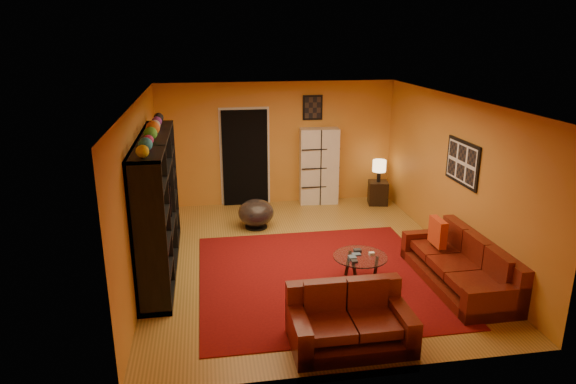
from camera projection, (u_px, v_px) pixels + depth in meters
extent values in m
plane|color=olive|center=(304.00, 258.00, 8.47)|extent=(6.00, 6.00, 0.00)
plane|color=white|center=(305.00, 100.00, 7.69)|extent=(6.00, 6.00, 0.00)
plane|color=#C77C2B|center=(277.00, 144.00, 10.90)|extent=(6.00, 0.00, 6.00)
plane|color=#C77C2B|center=(361.00, 264.00, 5.25)|extent=(6.00, 0.00, 6.00)
plane|color=#C77C2B|center=(141.00, 190.00, 7.69)|extent=(0.00, 6.00, 6.00)
plane|color=#C77C2B|center=(453.00, 176.00, 8.46)|extent=(0.00, 6.00, 6.00)
cube|color=#5E0A0C|center=(319.00, 276.00, 7.82)|extent=(3.60, 3.60, 0.01)
cube|color=black|center=(245.00, 158.00, 10.84)|extent=(0.95, 0.10, 2.04)
cube|color=black|center=(462.00, 163.00, 8.09)|extent=(0.03, 1.00, 0.70)
cube|color=black|center=(313.00, 108.00, 10.78)|extent=(0.42, 0.03, 0.52)
cube|color=black|center=(158.00, 205.00, 7.80)|extent=(0.45, 3.00, 2.10)
imported|color=black|center=(161.00, 209.00, 7.82)|extent=(0.95, 0.12, 0.55)
cube|color=#51130A|center=(457.00, 275.00, 7.54)|extent=(0.91, 2.16, 0.32)
cube|color=#51130A|center=(481.00, 256.00, 7.52)|extent=(0.21, 2.16, 0.85)
cube|color=#51130A|center=(495.00, 298.00, 6.57)|extent=(0.88, 0.19, 0.62)
cube|color=#51130A|center=(429.00, 240.00, 8.42)|extent=(0.88, 0.19, 0.62)
cube|color=#51130A|center=(478.00, 274.00, 6.88)|extent=(0.67, 0.59, 0.12)
cube|color=#51130A|center=(457.00, 256.00, 7.44)|extent=(0.67, 0.59, 0.12)
cube|color=#51130A|center=(438.00, 240.00, 8.00)|extent=(0.67, 0.59, 0.12)
cube|color=#51130A|center=(350.00, 333.00, 6.08)|extent=(1.42, 0.86, 0.32)
cube|color=#51130A|center=(343.00, 299.00, 6.31)|extent=(1.42, 0.19, 0.85)
cube|color=#51130A|center=(401.00, 317.00, 6.13)|extent=(0.18, 0.85, 0.62)
cube|color=#51130A|center=(299.00, 327.00, 5.93)|extent=(0.18, 0.85, 0.62)
cube|color=#51130A|center=(374.00, 310.00, 5.99)|extent=(0.51, 0.63, 0.12)
cube|color=#51130A|center=(330.00, 314.00, 5.90)|extent=(0.51, 0.63, 0.12)
cube|color=red|center=(438.00, 232.00, 7.88)|extent=(0.12, 0.42, 0.42)
cylinder|color=silver|center=(360.00, 257.00, 7.57)|extent=(0.80, 0.80, 0.02)
cylinder|color=black|center=(376.00, 268.00, 7.66)|extent=(0.05, 0.05, 0.38)
cylinder|color=black|center=(348.00, 263.00, 7.82)|extent=(0.05, 0.05, 0.38)
cylinder|color=black|center=(355.00, 276.00, 7.41)|extent=(0.05, 0.05, 0.38)
cube|color=silver|center=(319.00, 166.00, 10.99)|extent=(0.84, 0.42, 1.64)
cylinder|color=black|center=(256.00, 227.00, 9.79)|extent=(0.44, 0.44, 0.03)
cylinder|color=black|center=(256.00, 223.00, 9.76)|extent=(0.06, 0.06, 0.15)
ellipsoid|color=#423A3A|center=(256.00, 213.00, 9.70)|extent=(0.68, 0.68, 0.51)
cube|color=black|center=(378.00, 193.00, 11.07)|extent=(0.47, 0.47, 0.50)
cylinder|color=black|center=(379.00, 177.00, 10.97)|extent=(0.08, 0.08, 0.23)
cylinder|color=#E5BE7E|center=(379.00, 166.00, 10.90)|extent=(0.28, 0.28, 0.25)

